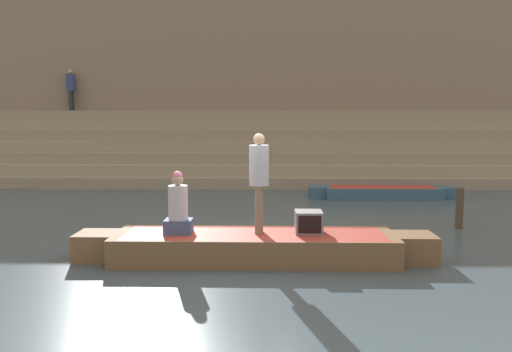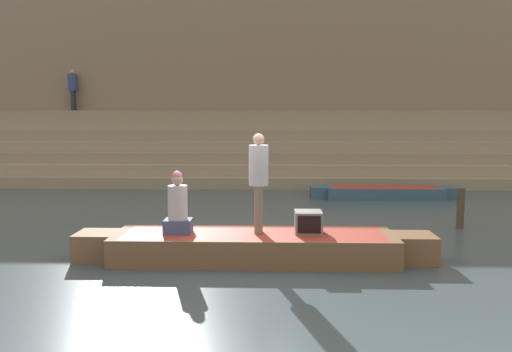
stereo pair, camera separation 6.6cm
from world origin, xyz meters
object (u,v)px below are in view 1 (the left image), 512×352
person_standing (259,176)px  moored_boat_shore (382,192)px  rowboat_main (254,246)px  tv_set (309,222)px  person_rowing (178,208)px  mooring_post (460,208)px  person_on_steps (71,87)px

person_standing → moored_boat_shore: (3.85, 7.15, -1.34)m
rowboat_main → person_standing: person_standing is taller
tv_set → moored_boat_shore: 7.72m
person_rowing → moored_boat_shore: 8.98m
rowboat_main → person_rowing: 1.53m
rowboat_main → mooring_post: size_ratio=6.79×
moored_boat_shore → person_on_steps: 13.66m
person_standing → person_on_steps: (-8.21, 12.41, 2.34)m
person_on_steps → mooring_post: bearing=-113.8°
person_rowing → tv_set: person_rowing is taller
moored_boat_shore → mooring_post: size_ratio=4.93×
tv_set → person_on_steps: (-9.11, 12.37, 3.18)m
person_rowing → mooring_post: 6.69m
person_rowing → moored_boat_shore: (5.30, 7.22, -0.75)m
person_rowing → moored_boat_shore: size_ratio=0.24×
person_rowing → person_on_steps: size_ratio=0.65×
moored_boat_shore → mooring_post: mooring_post is taller
rowboat_main → person_on_steps: size_ratio=3.74×
mooring_post → person_on_steps: 16.46m
person_rowing → mooring_post: person_rowing is taller
rowboat_main → person_on_steps: person_on_steps is taller
person_standing → tv_set: size_ratio=3.69×
rowboat_main → person_rowing: person_rowing is taller
rowboat_main → person_rowing: bearing=-177.1°
rowboat_main → person_on_steps: 15.31m
rowboat_main → person_standing: 1.27m
person_rowing → tv_set: size_ratio=2.32×
person_on_steps → tv_set: bearing=-130.3°
person_rowing → mooring_post: bearing=30.1°
tv_set → person_rowing: bearing=-173.0°
person_on_steps → rowboat_main: bearing=-133.6°
person_rowing → person_on_steps: 14.49m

